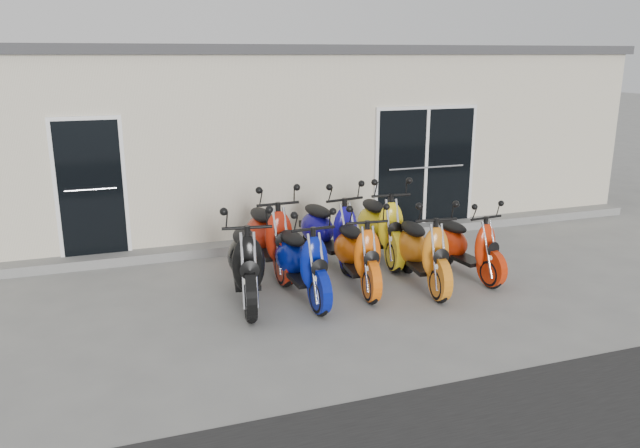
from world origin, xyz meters
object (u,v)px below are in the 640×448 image
Objects in this scene: scooter_front_red at (467,237)px; scooter_back_yellow at (381,217)px; scooter_back_blue at (330,221)px; scooter_back_red at (269,226)px; scooter_front_orange_a at (358,243)px; scooter_front_orange_b at (423,241)px; scooter_front_black at (246,251)px; scooter_front_blue at (302,251)px.

scooter_back_yellow is at bearing 120.39° from scooter_front_red.
scooter_back_blue is at bearing 139.53° from scooter_front_red.
scooter_front_red is 0.87× the size of scooter_back_blue.
scooter_back_blue is at bearing -0.93° from scooter_back_red.
scooter_front_orange_a is 0.92m from scooter_front_orange_b.
scooter_front_orange_a is 0.93× the size of scooter_back_blue.
scooter_front_black is 0.99× the size of scooter_back_red.
scooter_back_blue is (0.97, 0.02, -0.01)m from scooter_back_red.
scooter_back_red is at bearing 151.79° from scooter_front_orange_b.
scooter_back_blue is (0.84, 1.19, 0.03)m from scooter_front_blue.
scooter_front_red is at bearing 7.55° from scooter_front_black.
scooter_front_black is at bearing -174.13° from scooter_front_orange_a.
scooter_front_black reaches higher than scooter_front_orange_b.
scooter_front_orange_b is 2.28m from scooter_back_red.
scooter_front_orange_b reaches higher than scooter_front_red.
scooter_front_orange_a is 1.06m from scooter_back_blue.
scooter_front_red is at bearing 2.31° from scooter_front_orange_a.
scooter_front_red is at bearing -1.95° from scooter_front_blue.
scooter_front_orange_a is 1.71m from scooter_front_red.
scooter_front_orange_a is 0.98× the size of scooter_front_orange_b.
scooter_front_black is 1.59m from scooter_front_orange_a.
scooter_back_blue reaches higher than scooter_front_blue.
scooter_front_blue is 1.18m from scooter_back_red.
scooter_front_black is 2.65m from scooter_back_yellow.
scooter_front_black is 1.00× the size of scooter_back_yellow.
scooter_back_yellow is at bearing -1.70° from scooter_back_red.
scooter_front_orange_b is 1.10× the size of scooter_front_red.
scooter_back_red is at bearing 150.51° from scooter_front_red.
scooter_front_orange_a is at bearing 5.80° from scooter_front_blue.
scooter_front_orange_b is (1.75, -0.12, -0.00)m from scooter_front_blue.
scooter_back_blue reaches higher than scooter_front_orange_a.
scooter_front_orange_b is 0.95× the size of scooter_back_blue.
scooter_front_orange_a reaches higher than scooter_front_red.
scooter_front_red is 2.93m from scooter_back_red.
scooter_front_red is (3.30, -0.08, -0.10)m from scooter_front_black.
scooter_front_black is 1.21m from scooter_back_red.
scooter_back_red is (0.60, 1.05, 0.01)m from scooter_front_black.
scooter_front_orange_b is 0.94× the size of scooter_back_yellow.
scooter_front_orange_a is at bearing -122.37° from scooter_back_yellow.
scooter_front_orange_a is 1.35m from scooter_back_yellow.
scooter_front_orange_a is 1.44m from scooter_back_red.
scooter_back_yellow reaches higher than scooter_front_orange_b.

